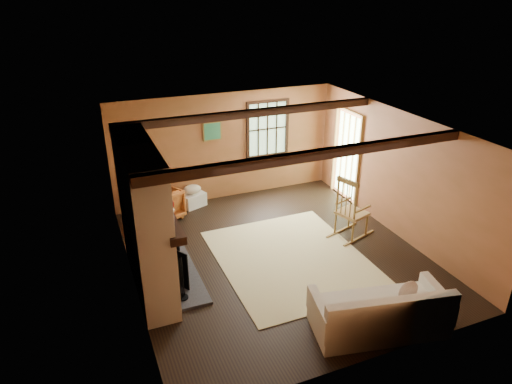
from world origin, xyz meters
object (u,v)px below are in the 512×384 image
rocking_chair (351,212)px  armchair (161,205)px  sofa (381,315)px  laundry_basket (193,200)px  fireplace (146,224)px

rocking_chair → armchair: 3.82m
sofa → armchair: 4.99m
rocking_chair → laundry_basket: rocking_chair is taller
fireplace → sofa: bearing=-40.3°
sofa → laundry_basket: bearing=117.4°
fireplace → laundry_basket: 3.05m
laundry_basket → rocking_chair: bearing=-44.7°
laundry_basket → fireplace: bearing=-118.2°
laundry_basket → armchair: armchair is taller
laundry_basket → armchair: size_ratio=0.69×
fireplace → laundry_basket: (1.37, 2.55, -0.95)m
fireplace → laundry_basket: size_ratio=4.80×
fireplace → rocking_chair: (3.83, 0.12, -0.58)m
fireplace → sofa: (2.76, -2.34, -0.83)m
fireplace → armchair: fireplace is taller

